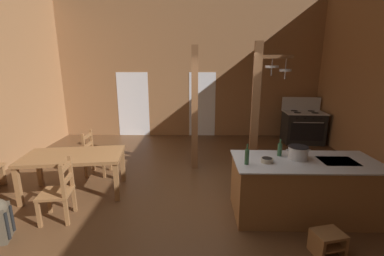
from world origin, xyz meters
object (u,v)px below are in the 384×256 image
at_px(bottle_short_on_counter, 247,156).
at_px(stockpot_on_counter, 298,153).
at_px(stove_range, 303,127).
at_px(step_stool, 328,241).
at_px(bottle_tall_on_counter, 280,149).
at_px(kitchen_island, 303,188).
at_px(ladderback_chair_by_post, 59,192).
at_px(mixing_bowl_on_counter, 267,160).
at_px(ladderback_chair_near_window, 95,154).
at_px(dining_table, 74,159).

bearing_deg(bottle_short_on_counter, stockpot_on_counter, 15.47).
xyz_separation_m(stove_range, bottle_short_on_counter, (-2.47, -4.04, 0.54)).
bearing_deg(step_stool, bottle_tall_on_counter, 106.45).
bearing_deg(kitchen_island, ladderback_chair_by_post, -177.39).
bearing_deg(ladderback_chair_by_post, step_stool, -10.83).
bearing_deg(mixing_bowl_on_counter, step_stool, -53.64).
distance_m(ladderback_chair_by_post, mixing_bowl_on_counter, 3.14).
bearing_deg(mixing_bowl_on_counter, ladderback_chair_by_post, -178.21).
bearing_deg(bottle_short_on_counter, kitchen_island, 9.28).
distance_m(stove_range, ladderback_chair_near_window, 5.86).
relative_size(dining_table, stockpot_on_counter, 4.93).
distance_m(kitchen_island, stockpot_on_counter, 0.57).
relative_size(kitchen_island, dining_table, 1.20).
relative_size(step_stool, stockpot_on_counter, 1.13).
relative_size(dining_table, ladderback_chair_by_post, 1.90).
xyz_separation_m(ladderback_chair_by_post, mixing_bowl_on_counter, (3.10, 0.10, 0.48)).
relative_size(kitchen_island, ladderback_chair_near_window, 2.28).
xyz_separation_m(dining_table, bottle_short_on_counter, (2.93, -0.82, 0.37)).
bearing_deg(kitchen_island, dining_table, 170.17).
bearing_deg(stove_range, step_stool, -108.16).
relative_size(ladderback_chair_near_window, bottle_tall_on_counter, 3.51).
relative_size(mixing_bowl_on_counter, bottle_tall_on_counter, 0.67).
height_order(stove_range, mixing_bowl_on_counter, stove_range).
height_order(dining_table, ladderback_chair_near_window, ladderback_chair_near_window).
bearing_deg(bottle_short_on_counter, ladderback_chair_by_post, -179.63).
bearing_deg(ladderback_chair_near_window, ladderback_chair_by_post, -86.85).
xyz_separation_m(kitchen_island, step_stool, (-0.02, -0.88, -0.27)).
distance_m(step_stool, dining_table, 4.16).
bearing_deg(mixing_bowl_on_counter, dining_table, 167.16).
relative_size(dining_table, ladderback_chair_near_window, 1.90).
height_order(stockpot_on_counter, bottle_tall_on_counter, bottle_tall_on_counter).
height_order(mixing_bowl_on_counter, bottle_short_on_counter, bottle_short_on_counter).
xyz_separation_m(dining_table, bottle_tall_on_counter, (3.52, -0.46, 0.36)).
xyz_separation_m(kitchen_island, mixing_bowl_on_counter, (-0.61, -0.07, 0.48)).
xyz_separation_m(stove_range, step_stool, (-1.56, -4.77, -0.30)).
height_order(kitchen_island, ladderback_chair_by_post, ladderback_chair_by_post).
relative_size(kitchen_island, bottle_short_on_counter, 7.11).
xyz_separation_m(dining_table, stockpot_on_counter, (3.75, -0.59, 0.35)).
relative_size(step_stool, mixing_bowl_on_counter, 2.27).
bearing_deg(stove_range, mixing_bowl_on_counter, -118.54).
height_order(dining_table, mixing_bowl_on_counter, mixing_bowl_on_counter).
height_order(mixing_bowl_on_counter, bottle_tall_on_counter, bottle_tall_on_counter).
distance_m(stockpot_on_counter, bottle_tall_on_counter, 0.27).
bearing_deg(stockpot_on_counter, bottle_tall_on_counter, 149.65).
relative_size(stockpot_on_counter, bottle_tall_on_counter, 1.35).
bearing_deg(mixing_bowl_on_counter, stockpot_on_counter, 16.31).
height_order(stove_range, dining_table, stove_range).
bearing_deg(kitchen_island, bottle_tall_on_counter, 148.02).
height_order(kitchen_island, bottle_tall_on_counter, bottle_tall_on_counter).
height_order(stove_range, ladderback_chair_by_post, stove_range).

